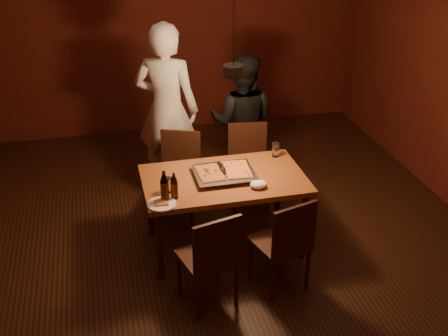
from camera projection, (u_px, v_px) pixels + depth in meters
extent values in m
plane|color=#381C0F|center=(232.00, 241.00, 5.58)|extent=(6.00, 6.00, 0.00)
plane|color=maroon|center=(178.00, 30.00, 7.54)|extent=(5.00, 0.00, 5.00)
cube|color=#9B5327|center=(224.00, 180.00, 5.19)|extent=(1.50, 0.90, 0.05)
cylinder|color=#38190F|center=(159.00, 246.00, 4.91)|extent=(0.06, 0.06, 0.70)
cylinder|color=#38190F|center=(304.00, 226.00, 5.18)|extent=(0.06, 0.06, 0.70)
cylinder|color=#38190F|center=(150.00, 203.00, 5.55)|extent=(0.06, 0.06, 0.70)
cylinder|color=#38190F|center=(278.00, 188.00, 5.82)|extent=(0.06, 0.06, 0.70)
cube|color=#38190F|center=(178.00, 179.00, 5.83)|extent=(0.55, 0.55, 0.04)
cube|color=#38190F|center=(181.00, 150.00, 5.89)|extent=(0.40, 0.19, 0.45)
cube|color=#38190F|center=(249.00, 170.00, 6.02)|extent=(0.47, 0.47, 0.04)
cube|color=#38190F|center=(247.00, 142.00, 6.08)|extent=(0.42, 0.09, 0.45)
cube|color=#38190F|center=(207.00, 258.00, 4.62)|extent=(0.51, 0.51, 0.04)
cube|color=#38190F|center=(218.00, 246.00, 4.36)|extent=(0.41, 0.14, 0.45)
cube|color=#38190F|center=(280.00, 243.00, 4.80)|extent=(0.52, 0.52, 0.04)
cube|color=#38190F|center=(294.00, 230.00, 4.55)|extent=(0.41, 0.15, 0.45)
cube|color=silver|center=(224.00, 174.00, 5.19)|extent=(0.56, 0.47, 0.05)
cube|color=maroon|center=(210.00, 173.00, 5.14)|extent=(0.24, 0.36, 0.02)
cube|color=gold|center=(237.00, 169.00, 5.21)|extent=(0.26, 0.38, 0.02)
cylinder|color=black|center=(165.00, 191.00, 4.78)|extent=(0.07, 0.07, 0.18)
cone|color=black|center=(164.00, 177.00, 4.72)|extent=(0.07, 0.07, 0.10)
cylinder|color=black|center=(174.00, 190.00, 4.82)|extent=(0.06, 0.06, 0.16)
cone|color=black|center=(174.00, 178.00, 4.76)|extent=(0.06, 0.06, 0.09)
cylinder|color=silver|center=(168.00, 185.00, 4.92)|extent=(0.08, 0.08, 0.13)
cylinder|color=silver|center=(276.00, 150.00, 5.55)|extent=(0.07, 0.07, 0.15)
cylinder|color=white|center=(162.00, 204.00, 4.74)|extent=(0.25, 0.25, 0.02)
cube|color=gold|center=(162.00, 203.00, 4.74)|extent=(0.11, 0.09, 0.01)
ellipsoid|color=white|center=(259.00, 184.00, 5.00)|extent=(0.16, 0.12, 0.07)
imported|color=silver|center=(167.00, 110.00, 6.12)|extent=(0.83, 0.71, 1.93)
imported|color=black|center=(242.00, 122.00, 6.31)|extent=(0.93, 0.85, 1.55)
cylinder|color=black|center=(233.00, 71.00, 4.78)|extent=(0.18, 0.18, 0.10)
cylinder|color=black|center=(234.00, 5.00, 4.53)|extent=(0.01, 0.01, 1.00)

